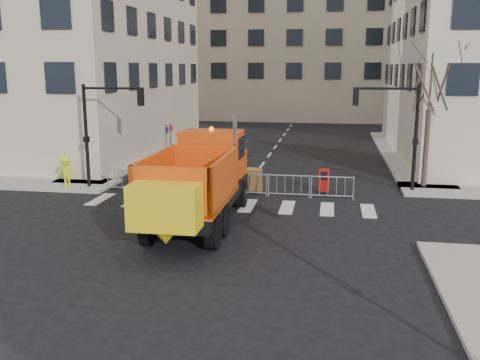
% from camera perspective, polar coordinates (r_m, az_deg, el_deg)
% --- Properties ---
extents(ground, '(120.00, 120.00, 0.00)m').
position_cam_1_polar(ground, '(19.51, -3.72, -6.72)').
color(ground, black).
rests_on(ground, ground).
extents(sidewalk_back, '(64.00, 5.00, 0.15)m').
position_cam_1_polar(sidewalk_back, '(27.52, 0.38, -0.97)').
color(sidewalk_back, gray).
rests_on(sidewalk_back, ground).
extents(building_far, '(30.00, 18.00, 24.00)m').
position_cam_1_polar(building_far, '(70.33, 6.43, 16.61)').
color(building_far, '#BAA98E').
rests_on(building_far, ground).
extents(traffic_light_left, '(0.18, 0.18, 5.40)m').
position_cam_1_polar(traffic_light_left, '(28.52, -16.07, 4.38)').
color(traffic_light_left, black).
rests_on(traffic_light_left, ground).
extents(traffic_light_right, '(0.18, 0.18, 5.40)m').
position_cam_1_polar(traffic_light_right, '(27.99, 18.22, 4.11)').
color(traffic_light_right, black).
rests_on(traffic_light_right, ground).
extents(crowd_barriers, '(12.60, 0.60, 1.10)m').
position_cam_1_polar(crowd_barriers, '(26.68, -1.52, -0.34)').
color(crowd_barriers, '#9EA0A5').
rests_on(crowd_barriers, ground).
extents(street_tree, '(3.00, 3.00, 7.50)m').
position_cam_1_polar(street_tree, '(28.97, 19.45, 6.37)').
color(street_tree, '#382B21').
rests_on(street_tree, ground).
extents(plow_truck, '(3.59, 10.99, 4.27)m').
position_cam_1_polar(plow_truck, '(21.14, -4.45, 0.07)').
color(plow_truck, black).
rests_on(plow_truck, ground).
extents(cop_a, '(0.69, 0.66, 1.59)m').
position_cam_1_polar(cop_a, '(26.07, -2.01, -0.08)').
color(cop_a, black).
rests_on(cop_a, ground).
extents(cop_b, '(1.20, 1.11, 1.98)m').
position_cam_1_polar(cop_b, '(25.93, -0.86, 0.29)').
color(cop_b, black).
rests_on(cop_b, ground).
extents(cop_c, '(1.10, 1.01, 1.81)m').
position_cam_1_polar(cop_c, '(26.12, -2.72, 0.17)').
color(cop_c, black).
rests_on(cop_c, ground).
extents(worker, '(1.17, 0.78, 1.68)m').
position_cam_1_polar(worker, '(28.56, -18.04, 0.79)').
color(worker, '#E3F01C').
rests_on(worker, sidewalk_back).
extents(newspaper_box, '(0.55, 0.51, 1.10)m').
position_cam_1_polar(newspaper_box, '(26.98, 8.93, -0.02)').
color(newspaper_box, '#B2100D').
rests_on(newspaper_box, sidewalk_back).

